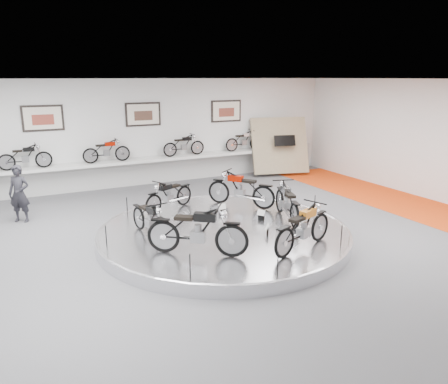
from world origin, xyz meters
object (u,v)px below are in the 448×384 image
bike_b (169,195)px  bike_c (150,219)px  bike_a (241,189)px  visitor (19,194)px  bike_d (197,230)px  display_platform (224,234)px  bike_e (303,227)px  shelf (147,160)px  bike_f (287,202)px

bike_b → bike_c: bearing=32.8°
bike_a → visitor: visitor is taller
bike_d → display_platform: bearing=81.7°
bike_b → bike_e: bearing=86.5°
bike_d → visitor: (-3.27, 5.20, -0.03)m
shelf → bike_d: (-1.29, -7.68, -0.14)m
shelf → bike_d: bearing=-99.5°
visitor → bike_b: bearing=5.5°
display_platform → shelf: shelf is taller
bike_b → bike_d: 3.45m
display_platform → bike_c: bearing=171.7°
visitor → bike_a: bearing=8.4°
bike_b → bike_e: (1.64, -4.17, 0.06)m
bike_a → bike_d: (-2.63, -2.80, 0.02)m
bike_a → bike_d: 3.84m
bike_c → bike_d: (0.57, -1.55, 0.10)m
shelf → visitor: 5.19m
bike_c → bike_d: bike_d is taller
bike_b → visitor: visitor is taller
bike_a → bike_c: bike_a is taller
shelf → visitor: size_ratio=6.63×
bike_d → shelf: bearing=117.4°
bike_c → bike_f: bearing=73.6°
display_platform → bike_d: 1.95m
bike_b → visitor: 4.26m
bike_a → visitor: (-5.90, 2.40, -0.01)m
bike_c → bike_e: bike_e is taller
bike_a → bike_c: (-3.20, -1.25, -0.08)m
bike_f → bike_e: bearing=173.6°
bike_a → bike_c: size_ratio=1.18×
shelf → bike_f: (1.82, -6.58, -0.18)m
bike_a → bike_e: size_ratio=1.04×
display_platform → bike_b: (-0.69, 2.12, 0.61)m
bike_d → bike_a: bearing=83.7°
bike_c → shelf: bearing=153.9°
shelf → bike_a: bearing=-74.6°
shelf → visitor: bearing=-151.4°
bike_c → bike_b: bearing=138.5°
shelf → bike_c: 6.41m
bike_b → bike_f: bearing=112.4°
shelf → bike_f: 6.83m
shelf → bike_c: bike_c is taller
bike_e → shelf: bearing=77.2°
bike_b → bike_c: size_ratio=1.01×
shelf → bike_e: 8.51m
bike_f → visitor: visitor is taller
bike_a → display_platform: bearing=101.2°
shelf → bike_e: size_ratio=6.27×
shelf → display_platform: bearing=-90.0°
bike_a → visitor: size_ratio=1.10×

